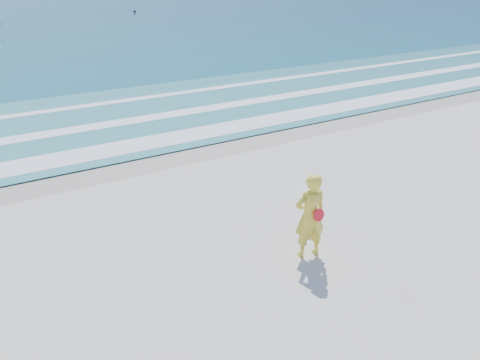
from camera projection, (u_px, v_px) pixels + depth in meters
ground at (325, 318)px, 8.30m from camera, size 400.00×400.00×0.00m
wet_sand at (141, 159)px, 15.29m from camera, size 400.00×2.40×0.00m
shallow at (97, 120)px, 19.15m from camera, size 400.00×10.00×0.01m
foam_near at (128, 146)px, 16.27m from camera, size 400.00×1.40×0.01m
foam_mid at (103, 125)px, 18.52m from camera, size 400.00×0.90×0.01m
foam_far at (81, 106)px, 21.08m from camera, size 400.00×0.60×0.01m
buoy at (135, 11)px, 69.02m from camera, size 0.35×0.35×0.35m
woman at (310, 216)px, 9.77m from camera, size 0.77×0.58×1.91m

